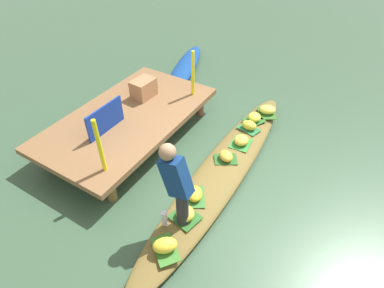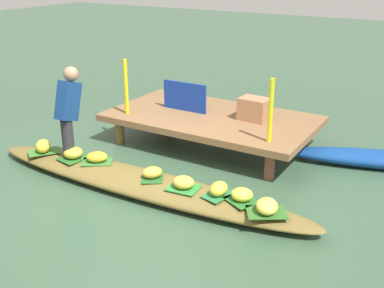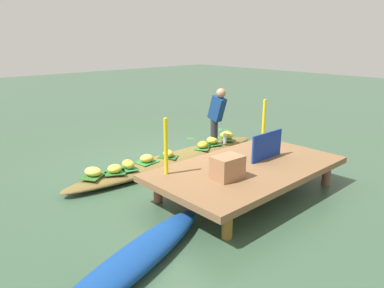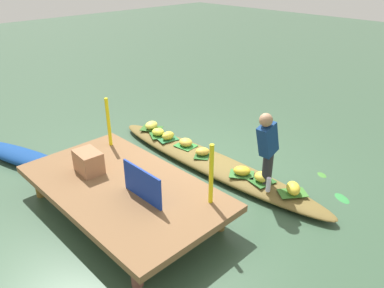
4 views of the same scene
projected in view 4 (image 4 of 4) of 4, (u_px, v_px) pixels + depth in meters
canal_water at (211, 168)px, 6.80m from camera, size 40.00×40.00×0.00m
dock_platform at (122, 188)px, 5.44m from camera, size 3.20×1.80×0.48m
vendor_boat at (211, 163)px, 6.75m from camera, size 4.82×0.82×0.20m
moored_boat at (23, 157)px, 6.91m from camera, size 2.77×1.29×0.23m
leaf_mat_0 at (168, 139)px, 7.39m from camera, size 0.33×0.43×0.01m
banana_bunch_0 at (168, 136)px, 7.35m from camera, size 0.20×0.27×0.16m
leaf_mat_1 at (152, 128)px, 7.86m from camera, size 0.53×0.49×0.01m
banana_bunch_1 at (151, 125)px, 7.82m from camera, size 0.33×0.37×0.15m
leaf_mat_2 at (262, 181)px, 6.01m from camera, size 0.38×0.42×0.01m
banana_bunch_2 at (263, 177)px, 5.97m from camera, size 0.36×0.36×0.16m
leaf_mat_3 at (202, 155)px, 6.80m from camera, size 0.41×0.44×0.01m
banana_bunch_3 at (202, 152)px, 6.77m from camera, size 0.31×0.33×0.14m
leaf_mat_4 at (293, 193)px, 5.70m from camera, size 0.46×0.50×0.01m
banana_bunch_4 at (293, 188)px, 5.66m from camera, size 0.35×0.36×0.18m
leaf_mat_5 at (242, 174)px, 6.19m from camera, size 0.49×0.46×0.01m
banana_bunch_5 at (242, 171)px, 6.16m from camera, size 0.36×0.34×0.14m
leaf_mat_6 at (158, 135)px, 7.56m from camera, size 0.45×0.42×0.01m
banana_bunch_6 at (158, 132)px, 7.53m from camera, size 0.30×0.28×0.15m
leaf_mat_7 at (186, 146)px, 7.14m from camera, size 0.40×0.35×0.01m
banana_bunch_7 at (186, 142)px, 7.10m from camera, size 0.27×0.25×0.15m
vendor_person at (267, 145)px, 5.61m from camera, size 0.20×0.42×1.24m
water_bottle at (268, 185)px, 5.70m from camera, size 0.07×0.07×0.24m
market_banner at (142, 184)px, 4.99m from camera, size 0.78×0.03×0.46m
railing_post_west at (211, 174)px, 4.83m from camera, size 0.06×0.06×0.87m
railing_post_east at (108, 122)px, 6.36m from camera, size 0.06×0.06×0.87m
produce_crate at (89, 162)px, 5.67m from camera, size 0.46×0.35×0.34m
drifting_plant_0 at (322, 175)px, 6.56m from camera, size 0.24×0.21×0.01m
drifting_plant_2 at (342, 198)px, 5.92m from camera, size 0.35×0.29×0.01m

